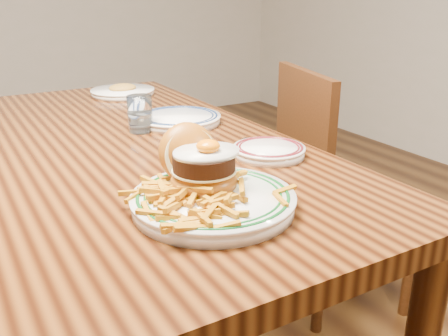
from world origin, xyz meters
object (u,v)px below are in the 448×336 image
table (125,172)px  chair_right (330,184)px  side_plate (269,150)px  main_plate (209,186)px

table → chair_right: 0.78m
chair_right → side_plate: bearing=45.0°
chair_right → main_plate: (-0.75, -0.46, 0.31)m
table → main_plate: 0.50m
table → main_plate: main_plate is taller
chair_right → main_plate: size_ratio=2.73×
table → chair_right: chair_right is taller
table → side_plate: size_ratio=8.23×
side_plate → table: bearing=157.0°
chair_right → side_plate: (-0.48, -0.28, 0.29)m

